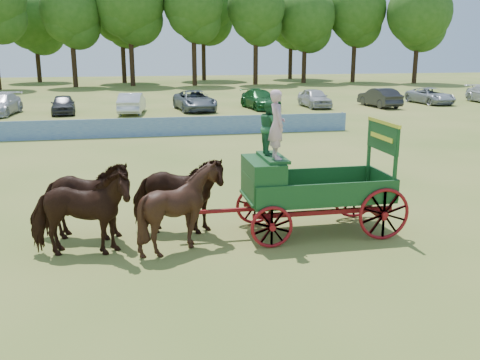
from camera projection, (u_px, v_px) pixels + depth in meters
name	position (u px, v px, depth m)	size (l,w,h in m)	color
ground	(159.00, 260.00, 12.67)	(160.00, 160.00, 0.00)	#9B8B46
horse_lead_left	(80.00, 214.00, 12.68)	(1.15, 2.53, 2.14)	#32190D
horse_lead_right	(84.00, 201.00, 13.72)	(1.15, 2.53, 2.14)	#32190D
horse_wheel_left	(181.00, 208.00, 13.13)	(1.73, 1.94, 2.14)	#32190D
horse_wheel_right	(178.00, 196.00, 14.18)	(1.15, 2.53, 2.14)	#32190D
farm_dray	(291.00, 175.00, 14.09)	(6.00, 2.00, 3.88)	maroon
sponsor_banner	(124.00, 128.00, 29.47)	(26.00, 0.08, 1.05)	#1C499B
parked_cars	(176.00, 101.00, 41.53)	(58.66, 7.39, 1.55)	silver
treeline	(91.00, 6.00, 66.40)	(89.19, 23.78, 15.14)	#382314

